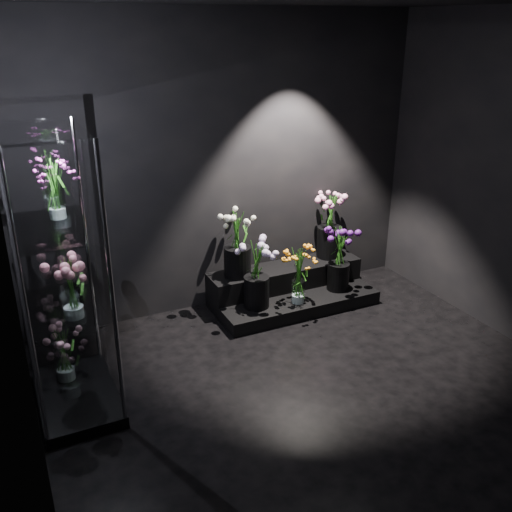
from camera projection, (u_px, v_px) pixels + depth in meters
floor at (333, 408)px, 4.24m from camera, size 4.00×4.00×0.00m
wall_back at (226, 166)px, 5.38m from camera, size 4.00×0.00×4.00m
wall_left at (15, 287)px, 2.92m from camera, size 0.00×4.00×4.00m
display_riser at (289, 288)px, 5.80m from camera, size 1.62×0.72×0.36m
display_case at (61, 279)px, 3.92m from camera, size 0.56×0.93×2.05m
bouquet_orange_bells at (299, 276)px, 5.43m from camera, size 0.26×0.26×0.56m
bouquet_lilac at (257, 269)px, 5.32m from camera, size 0.45×0.45×0.66m
bouquet_purple at (339, 256)px, 5.69m from camera, size 0.39×0.39×0.66m
bouquet_cream_roses at (237, 240)px, 5.45m from camera, size 0.39×0.39×0.67m
bouquet_pink_roses at (330, 223)px, 5.91m from camera, size 0.38×0.38×0.67m
bouquet_case_pink at (71, 287)px, 3.80m from camera, size 0.33×0.33×0.43m
bouquet_case_magenta at (54, 189)px, 3.86m from camera, size 0.26×0.26×0.41m
bouquet_case_base_pink at (63, 352)px, 4.34m from camera, size 0.39×0.39×0.45m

